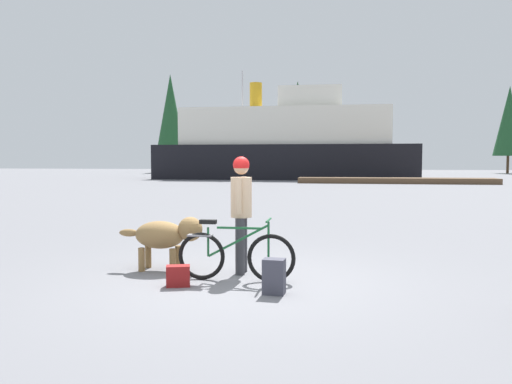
{
  "coord_description": "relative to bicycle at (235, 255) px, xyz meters",
  "views": [
    {
      "loc": [
        1.34,
        -6.98,
        1.74
      ],
      "look_at": [
        -0.11,
        1.85,
        1.17
      ],
      "focal_mm": 35.81,
      "sensor_mm": 36.0,
      "label": 1
    }
  ],
  "objects": [
    {
      "name": "bicycle",
      "position": [
        0.0,
        0.0,
        0.0
      ],
      "size": [
        1.71,
        0.44,
        0.9
      ],
      "color": "black",
      "rests_on": "ground_plane"
    },
    {
      "name": "pine_tree_far_left",
      "position": [
        -20.69,
        58.11,
        7.67
      ],
      "size": [
        3.58,
        3.58,
        12.94
      ],
      "color": "#4C331E",
      "rests_on": "ground_plane"
    },
    {
      "name": "dock_pier",
      "position": [
        5.44,
        30.86,
        -0.18
      ],
      "size": [
        13.94,
        2.12,
        0.4
      ],
      "primitive_type": "cube",
      "color": "brown",
      "rests_on": "ground_plane"
    },
    {
      "name": "pine_tree_far_right",
      "position": [
        21.78,
        59.66,
        6.02
      ],
      "size": [
        3.55,
        3.55,
        10.64
      ],
      "color": "#4C331E",
      "rests_on": "ground_plane"
    },
    {
      "name": "dog",
      "position": [
        -1.21,
        0.52,
        0.18
      ],
      "size": [
        1.36,
        0.51,
        0.85
      ],
      "color": "olive",
      "rests_on": "ground_plane"
    },
    {
      "name": "handbag_pannier",
      "position": [
        -0.71,
        -0.43,
        -0.23
      ],
      "size": [
        0.36,
        0.27,
        0.29
      ],
      "primitive_type": "cube",
      "rotation": [
        0.0,
        0.0,
        0.29
      ],
      "color": "maroon",
      "rests_on": "ground_plane"
    },
    {
      "name": "backpack",
      "position": [
        0.64,
        -0.61,
        -0.15
      ],
      "size": [
        0.3,
        0.22,
        0.46
      ],
      "primitive_type": "cube",
      "rotation": [
        0.0,
        0.0,
        -0.08
      ],
      "color": "#3F3F4C",
      "rests_on": "ground_plane"
    },
    {
      "name": "ferry_boat",
      "position": [
        -3.25,
        38.55,
        2.63
      ],
      "size": [
        22.44,
        7.54,
        8.58
      ],
      "color": "black",
      "rests_on": "ground_plane"
    },
    {
      "name": "sailboat_moored",
      "position": [
        -6.93,
        36.75,
        0.12
      ],
      "size": [
        8.51,
        2.38,
        9.37
      ],
      "color": "silver",
      "rests_on": "ground_plane"
    },
    {
      "name": "pine_tree_mid_back",
      "position": [
        -4.08,
        65.06,
        5.95
      ],
      "size": [
        4.21,
        4.21,
        10.21
      ],
      "color": "#4C331E",
      "rests_on": "ground_plane"
    },
    {
      "name": "ground_plane",
      "position": [
        0.12,
        -0.09,
        -0.38
      ],
      "size": [
        160.0,
        160.0,
        0.0
      ],
      "primitive_type": "plane",
      "color": "slate"
    },
    {
      "name": "pine_tree_center",
      "position": [
        -3.79,
        56.88,
        6.94
      ],
      "size": [
        4.03,
        4.03,
        11.39
      ],
      "color": "#4C331E",
      "rests_on": "ground_plane"
    },
    {
      "name": "person_cyclist",
      "position": [
        -0.01,
        0.51,
        0.71
      ],
      "size": [
        0.32,
        0.53,
        1.78
      ],
      "color": "#333338",
      "rests_on": "ground_plane"
    }
  ]
}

